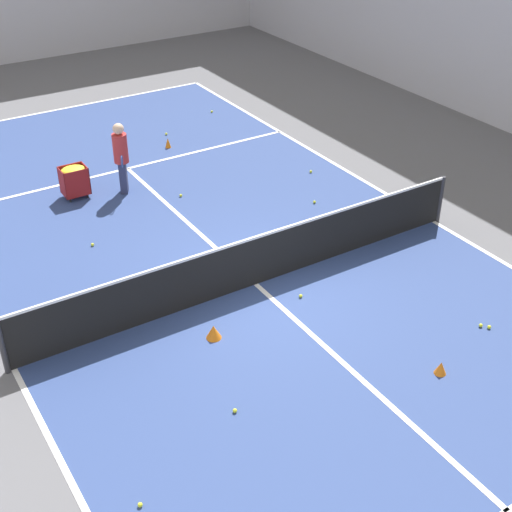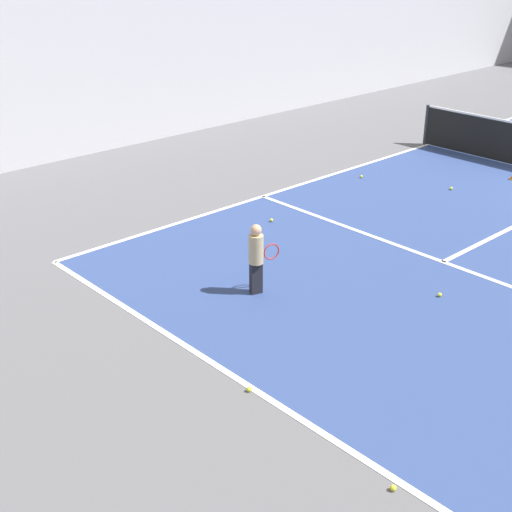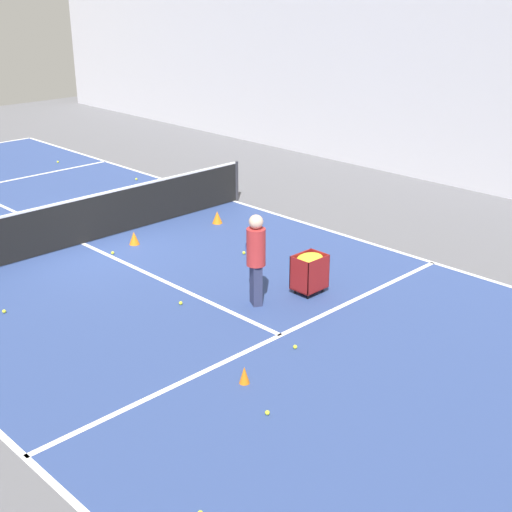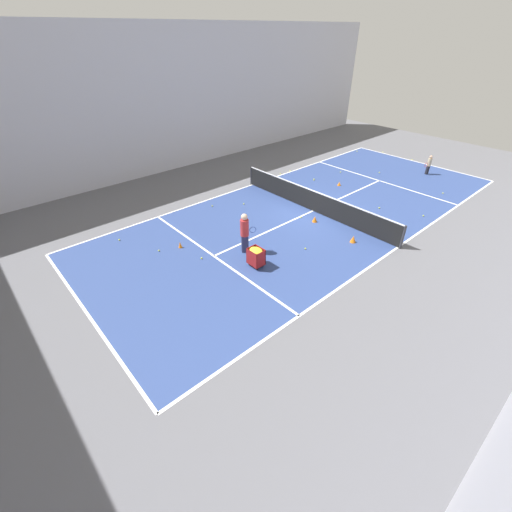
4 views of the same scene
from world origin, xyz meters
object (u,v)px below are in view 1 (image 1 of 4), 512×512
at_px(tennis_net, 256,260).
at_px(coach_at_net, 121,154).
at_px(training_cone_1, 168,143).
at_px(ball_cart, 74,176).
at_px(training_cone_0, 198,270).

bearing_deg(tennis_net, coach_at_net, 96.55).
bearing_deg(training_cone_1, ball_cart, -154.48).
relative_size(coach_at_net, training_cone_0, 5.92).
bearing_deg(tennis_net, ball_cart, 107.09).
bearing_deg(ball_cart, tennis_net, -72.91).
relative_size(coach_at_net, training_cone_1, 6.36).
height_order(ball_cart, training_cone_0, ball_cart).
bearing_deg(tennis_net, training_cone_0, 133.78).
bearing_deg(training_cone_0, tennis_net, -46.22).
bearing_deg(ball_cart, training_cone_1, 25.52).
xyz_separation_m(tennis_net, coach_at_net, (-0.58, 5.08, 0.44)).
relative_size(tennis_net, training_cone_1, 35.34).
relative_size(coach_at_net, ball_cart, 2.21).
xyz_separation_m(ball_cart, training_cone_1, (3.17, 1.51, -0.42)).
relative_size(ball_cart, training_cone_0, 2.68).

